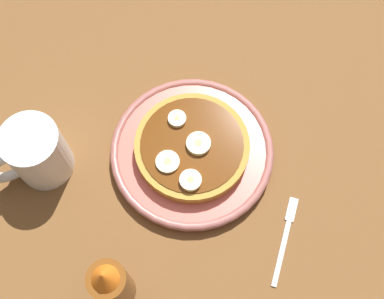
% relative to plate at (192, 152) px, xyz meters
% --- Properties ---
extents(ground_plane, '(1.40, 1.40, 0.03)m').
position_rel_plate_xyz_m(ground_plane, '(0.00, 0.00, -0.03)').
color(ground_plane, brown).
extents(plate, '(0.24, 0.24, 0.02)m').
position_rel_plate_xyz_m(plate, '(0.00, 0.00, 0.00)').
color(plate, '#CC594C').
rests_on(plate, ground_plane).
extents(pancake_stack, '(0.17, 0.17, 0.02)m').
position_rel_plate_xyz_m(pancake_stack, '(-0.00, -0.00, 0.02)').
color(pancake_stack, '#A06225').
rests_on(pancake_stack, plate).
extents(banana_slice_0, '(0.04, 0.04, 0.01)m').
position_rel_plate_xyz_m(banana_slice_0, '(-0.01, 0.01, 0.03)').
color(banana_slice_0, '#FAF2BA').
rests_on(banana_slice_0, pancake_stack).
extents(banana_slice_1, '(0.03, 0.03, 0.01)m').
position_rel_plate_xyz_m(banana_slice_1, '(-0.00, -0.04, 0.03)').
color(banana_slice_1, '#FCEEC1').
rests_on(banana_slice_1, pancake_stack).
extents(banana_slice_2, '(0.03, 0.03, 0.01)m').
position_rel_plate_xyz_m(banana_slice_2, '(0.03, 0.05, 0.03)').
color(banana_slice_2, '#FEE1B6').
rests_on(banana_slice_2, pancake_stack).
extents(banana_slice_3, '(0.03, 0.03, 0.01)m').
position_rel_plate_xyz_m(banana_slice_3, '(0.04, 0.01, 0.03)').
color(banana_slice_3, '#FEE6B4').
rests_on(banana_slice_3, pancake_stack).
extents(coffee_mug, '(0.12, 0.08, 0.10)m').
position_rel_plate_xyz_m(coffee_mug, '(0.20, -0.09, 0.04)').
color(coffee_mug, white).
rests_on(coffee_mug, ground_plane).
extents(fork, '(0.10, 0.10, 0.01)m').
position_rel_plate_xyz_m(fork, '(-0.05, 0.17, -0.01)').
color(fork, silver).
rests_on(fork, ground_plane).
extents(syrup_bottle, '(0.05, 0.05, 0.14)m').
position_rel_plate_xyz_m(syrup_bottle, '(0.18, 0.12, 0.05)').
color(syrup_bottle, brown).
rests_on(syrup_bottle, ground_plane).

